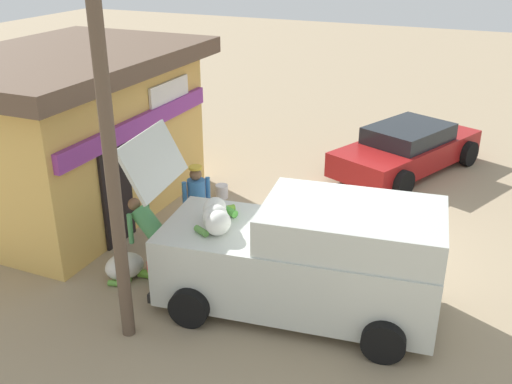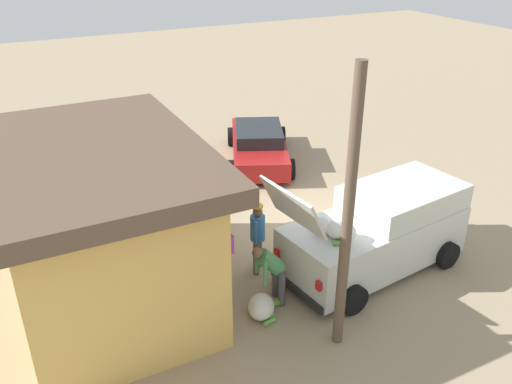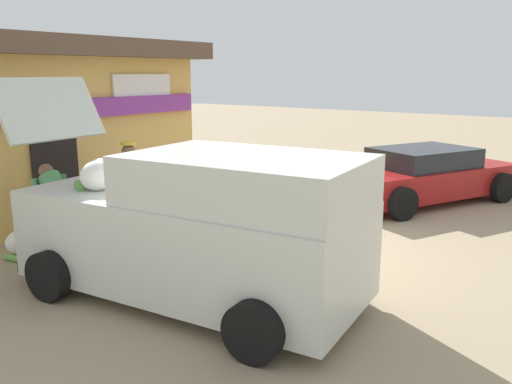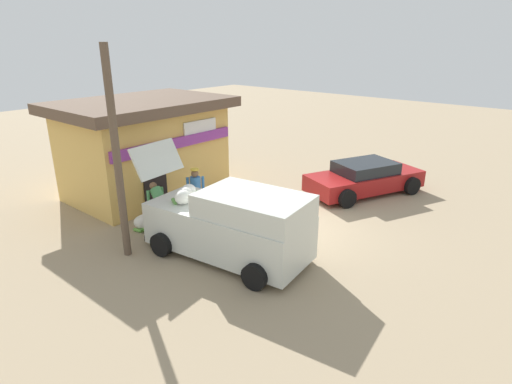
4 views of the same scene
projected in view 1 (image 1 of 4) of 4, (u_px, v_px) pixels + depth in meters
ground_plane at (334, 231)px, 12.17m from camera, size 60.00×60.00×0.00m
storefront_bar at (72, 131)px, 12.50m from camera, size 6.00×4.18×3.49m
delivery_van at (306, 257)px, 9.32m from camera, size 2.62×5.03×2.77m
parked_sedan at (407, 149)px, 15.09m from camera, size 4.76×3.40×1.21m
vendor_standing at (197, 202)px, 11.17m from camera, size 0.48×0.48×1.71m
customer_bending at (150, 231)px, 10.32m from camera, size 0.57×0.74×1.44m
unloaded_banana_pile at (125, 267)px, 10.47m from camera, size 0.89×0.94×0.46m
paint_bucket at (222, 191)px, 13.66m from camera, size 0.29×0.29×0.32m
utility_pole at (112, 170)px, 7.98m from camera, size 0.20×0.20×5.46m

